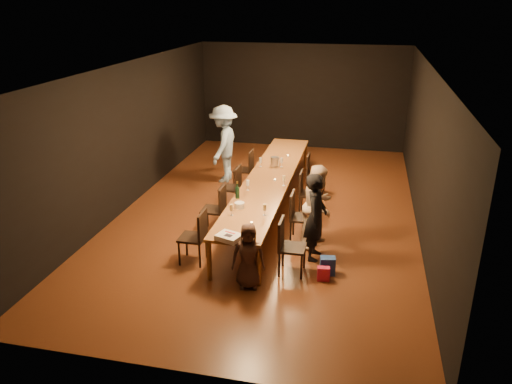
% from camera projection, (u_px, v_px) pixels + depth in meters
% --- Properties ---
extents(ground, '(10.00, 10.00, 0.00)m').
position_uv_depth(ground, '(269.00, 211.00, 10.56)').
color(ground, '#4D2413').
rests_on(ground, ground).
extents(room_shell, '(6.04, 10.04, 3.02)m').
position_uv_depth(room_shell, '(270.00, 114.00, 9.80)').
color(room_shell, black).
rests_on(room_shell, ground).
extents(table, '(0.90, 6.00, 0.75)m').
position_uv_depth(table, '(269.00, 180.00, 10.31)').
color(table, brown).
rests_on(table, ground).
extents(chair_right_0, '(0.42, 0.42, 0.93)m').
position_uv_depth(chair_right_0, '(292.00, 247.00, 8.04)').
color(chair_right_0, black).
rests_on(chair_right_0, ground).
extents(chair_right_1, '(0.42, 0.42, 0.93)m').
position_uv_depth(chair_right_1, '(302.00, 217.00, 9.13)').
color(chair_right_1, black).
rests_on(chair_right_1, ground).
extents(chair_right_2, '(0.42, 0.42, 0.93)m').
position_uv_depth(chair_right_2, '(310.00, 194.00, 10.22)').
color(chair_right_2, black).
rests_on(chair_right_2, ground).
extents(chair_right_3, '(0.42, 0.42, 0.93)m').
position_uv_depth(chair_right_3, '(316.00, 175.00, 11.31)').
color(chair_right_3, black).
rests_on(chair_right_3, ground).
extents(chair_left_0, '(0.42, 0.42, 0.93)m').
position_uv_depth(chair_left_0, '(192.00, 237.00, 8.38)').
color(chair_left_0, black).
rests_on(chair_left_0, ground).
extents(chair_left_1, '(0.42, 0.42, 0.93)m').
position_uv_depth(chair_left_1, '(213.00, 209.00, 9.47)').
color(chair_left_1, black).
rests_on(chair_left_1, ground).
extents(chair_left_2, '(0.42, 0.42, 0.93)m').
position_uv_depth(chair_left_2, '(230.00, 187.00, 10.56)').
color(chair_left_2, black).
rests_on(chair_left_2, ground).
extents(chair_left_3, '(0.42, 0.42, 0.93)m').
position_uv_depth(chair_left_3, '(243.00, 169.00, 11.65)').
color(chair_left_3, black).
rests_on(chair_left_3, ground).
extents(woman_birthday, '(0.39, 0.58, 1.54)m').
position_uv_depth(woman_birthday, '(316.00, 217.00, 8.41)').
color(woman_birthday, black).
rests_on(woman_birthday, ground).
extents(woman_tan, '(0.82, 0.90, 1.52)m').
position_uv_depth(woman_tan, '(319.00, 206.00, 8.87)').
color(woman_tan, beige).
rests_on(woman_tan, ground).
extents(man_blue, '(0.72, 1.22, 1.86)m').
position_uv_depth(man_blue, '(224.00, 144.00, 11.96)').
color(man_blue, '#88AAD2').
rests_on(man_blue, ground).
extents(child, '(0.58, 0.44, 1.06)m').
position_uv_depth(child, '(248.00, 256.00, 7.63)').
color(child, '#3F2923').
rests_on(child, ground).
extents(gift_bag_red, '(0.21, 0.14, 0.23)m').
position_uv_depth(gift_bag_red, '(323.00, 274.00, 7.93)').
color(gift_bag_red, '#E1214F').
rests_on(gift_bag_red, ground).
extents(gift_bag_blue, '(0.26, 0.20, 0.30)m').
position_uv_depth(gift_bag_blue, '(328.00, 266.00, 8.11)').
color(gift_bag_blue, '#284FB0').
rests_on(gift_bag_blue, ground).
extents(birthday_cake, '(0.43, 0.39, 0.08)m').
position_uv_depth(birthday_cake, '(229.00, 237.00, 7.65)').
color(birthday_cake, white).
rests_on(birthday_cake, table).
extents(plate_stack, '(0.21, 0.21, 0.10)m').
position_uv_depth(plate_stack, '(239.00, 205.00, 8.80)').
color(plate_stack, white).
rests_on(plate_stack, table).
extents(champagne_bottle, '(0.08, 0.08, 0.33)m').
position_uv_depth(champagne_bottle, '(237.00, 190.00, 9.18)').
color(champagne_bottle, black).
rests_on(champagne_bottle, table).
extents(ice_bucket, '(0.21, 0.21, 0.21)m').
position_uv_depth(ice_bucket, '(275.00, 162.00, 10.94)').
color(ice_bucket, '#B9B8BD').
rests_on(ice_bucket, table).
extents(wineglass_0, '(0.06, 0.06, 0.21)m').
position_uv_depth(wineglass_0, '(231.00, 210.00, 8.47)').
color(wineglass_0, beige).
rests_on(wineglass_0, table).
extents(wineglass_1, '(0.06, 0.06, 0.21)m').
position_uv_depth(wineglass_1, '(264.00, 210.00, 8.47)').
color(wineglass_1, beige).
rests_on(wineglass_1, table).
extents(wineglass_2, '(0.06, 0.06, 0.21)m').
position_uv_depth(wineglass_2, '(248.00, 185.00, 9.57)').
color(wineglass_2, silver).
rests_on(wineglass_2, table).
extents(wineglass_3, '(0.06, 0.06, 0.21)m').
position_uv_depth(wineglass_3, '(284.00, 181.00, 9.81)').
color(wineglass_3, beige).
rests_on(wineglass_3, table).
extents(wineglass_4, '(0.06, 0.06, 0.21)m').
position_uv_depth(wineglass_4, '(260.00, 162.00, 10.90)').
color(wineglass_4, silver).
rests_on(wineglass_4, table).
extents(wineglass_5, '(0.06, 0.06, 0.21)m').
position_uv_depth(wineglass_5, '(282.00, 162.00, 10.88)').
color(wineglass_5, silver).
rests_on(wineglass_5, table).
extents(tealight_near, '(0.05, 0.05, 0.03)m').
position_uv_depth(tealight_near, '(252.00, 223.00, 8.18)').
color(tealight_near, '#B2B7B2').
rests_on(tealight_near, table).
extents(tealight_mid, '(0.05, 0.05, 0.03)m').
position_uv_depth(tealight_mid, '(275.00, 180.00, 10.09)').
color(tealight_mid, '#B2B7B2').
rests_on(tealight_mid, table).
extents(tealight_far, '(0.05, 0.05, 0.03)m').
position_uv_depth(tealight_far, '(288.00, 156.00, 11.63)').
color(tealight_far, '#B2B7B2').
rests_on(tealight_far, table).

